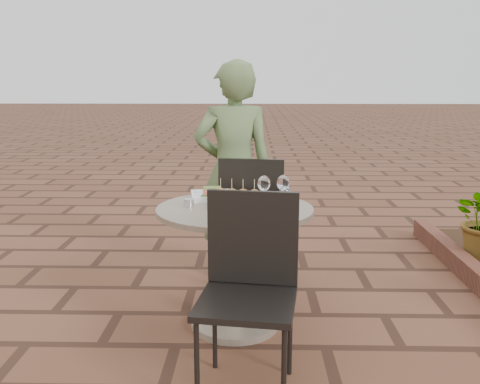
{
  "coord_description": "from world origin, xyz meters",
  "views": [
    {
      "loc": [
        0.01,
        -3.13,
        1.45
      ],
      "look_at": [
        -0.06,
        -0.16,
        0.82
      ],
      "focal_mm": 40.0,
      "sensor_mm": 36.0,
      "label": 1
    }
  ],
  "objects_px": {
    "cafe_table": "(235,248)",
    "plate_salmon": "(212,195)",
    "chair_near": "(249,275)",
    "diner": "(234,171)",
    "chair_far": "(252,211)",
    "plate_sliders": "(237,200)",
    "plate_tuna": "(244,213)"
  },
  "relations": [
    {
      "from": "chair_near",
      "to": "diner",
      "type": "relative_size",
      "value": 0.59
    },
    {
      "from": "cafe_table",
      "to": "plate_salmon",
      "type": "height_order",
      "value": "plate_salmon"
    },
    {
      "from": "chair_near",
      "to": "plate_sliders",
      "type": "relative_size",
      "value": 3.23
    },
    {
      "from": "diner",
      "to": "plate_tuna",
      "type": "bearing_deg",
      "value": 85.53
    },
    {
      "from": "plate_salmon",
      "to": "cafe_table",
      "type": "bearing_deg",
      "value": -58.45
    },
    {
      "from": "plate_tuna",
      "to": "plate_salmon",
      "type": "bearing_deg",
      "value": 114.98
    },
    {
      "from": "cafe_table",
      "to": "chair_near",
      "type": "bearing_deg",
      "value": -81.56
    },
    {
      "from": "chair_far",
      "to": "plate_salmon",
      "type": "distance_m",
      "value": 0.52
    },
    {
      "from": "chair_far",
      "to": "cafe_table",
      "type": "bearing_deg",
      "value": 87.02
    },
    {
      "from": "chair_near",
      "to": "diner",
      "type": "distance_m",
      "value": 1.48
    },
    {
      "from": "chair_far",
      "to": "chair_near",
      "type": "relative_size",
      "value": 1.0
    },
    {
      "from": "chair_near",
      "to": "plate_salmon",
      "type": "xyz_separation_m",
      "value": [
        -0.24,
        0.84,
        0.2
      ]
    },
    {
      "from": "chair_near",
      "to": "plate_salmon",
      "type": "distance_m",
      "value": 0.9
    },
    {
      "from": "plate_salmon",
      "to": "chair_far",
      "type": "bearing_deg",
      "value": 58.87
    },
    {
      "from": "plate_salmon",
      "to": "plate_tuna",
      "type": "distance_m",
      "value": 0.48
    },
    {
      "from": "cafe_table",
      "to": "chair_far",
      "type": "distance_m",
      "value": 0.66
    },
    {
      "from": "chair_far",
      "to": "diner",
      "type": "distance_m",
      "value": 0.35
    },
    {
      "from": "cafe_table",
      "to": "diner",
      "type": "bearing_deg",
      "value": 92.52
    },
    {
      "from": "cafe_table",
      "to": "plate_sliders",
      "type": "distance_m",
      "value": 0.29
    },
    {
      "from": "chair_far",
      "to": "plate_salmon",
      "type": "relative_size",
      "value": 3.2
    },
    {
      "from": "plate_sliders",
      "to": "diner",
      "type": "bearing_deg",
      "value": 93.57
    },
    {
      "from": "chair_far",
      "to": "plate_salmon",
      "type": "xyz_separation_m",
      "value": [
        -0.25,
        -0.41,
        0.2
      ]
    },
    {
      "from": "chair_near",
      "to": "plate_sliders",
      "type": "xyz_separation_m",
      "value": [
        -0.07,
        0.62,
        0.22
      ]
    },
    {
      "from": "cafe_table",
      "to": "plate_sliders",
      "type": "relative_size",
      "value": 3.13
    },
    {
      "from": "plate_salmon",
      "to": "plate_sliders",
      "type": "xyz_separation_m",
      "value": [
        0.16,
        -0.22,
        0.02
      ]
    },
    {
      "from": "diner",
      "to": "plate_salmon",
      "type": "relative_size",
      "value": 5.46
    },
    {
      "from": "chair_near",
      "to": "plate_sliders",
      "type": "distance_m",
      "value": 0.66
    },
    {
      "from": "cafe_table",
      "to": "chair_near",
      "type": "xyz_separation_m",
      "value": [
        0.09,
        -0.6,
        0.07
      ]
    },
    {
      "from": "plate_sliders",
      "to": "chair_far",
      "type": "bearing_deg",
      "value": 82.21
    },
    {
      "from": "plate_salmon",
      "to": "plate_tuna",
      "type": "bearing_deg",
      "value": -65.02
    },
    {
      "from": "chair_far",
      "to": "diner",
      "type": "bearing_deg",
      "value": -49.56
    },
    {
      "from": "chair_near",
      "to": "plate_tuna",
      "type": "xyz_separation_m",
      "value": [
        -0.03,
        0.4,
        0.19
      ]
    }
  ]
}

